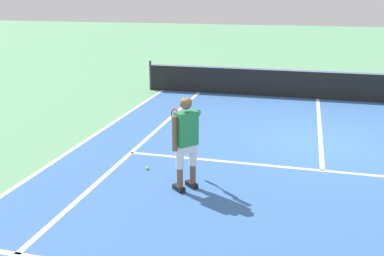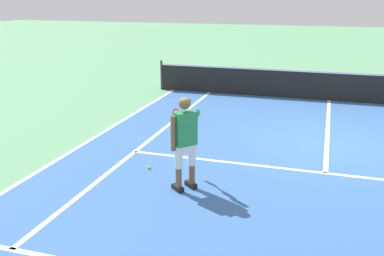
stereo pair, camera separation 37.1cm
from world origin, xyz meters
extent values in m
plane|color=#609E70|center=(0.00, 0.00, 0.00)|extent=(80.00, 80.00, 0.00)
cube|color=#3866A8|center=(0.00, -0.69, 0.00)|extent=(10.98, 10.90, 0.00)
cube|color=white|center=(0.00, -1.84, 0.00)|extent=(8.23, 0.10, 0.01)
cube|color=white|center=(0.00, 1.36, 0.00)|extent=(0.10, 6.40, 0.01)
cube|color=white|center=(-4.12, -0.69, 0.00)|extent=(0.10, 10.50, 0.01)
cube|color=white|center=(-5.49, -0.69, 0.00)|extent=(0.10, 10.50, 0.01)
cylinder|color=#333338|center=(-5.94, 4.56, 0.54)|extent=(0.08, 0.08, 1.07)
cube|color=black|center=(0.00, 4.56, 0.46)|extent=(11.84, 0.02, 0.91)
cube|color=white|center=(0.00, 4.56, 0.94)|extent=(11.84, 0.03, 0.06)
cube|color=black|center=(-2.54, -3.45, 0.04)|extent=(0.28, 0.27, 0.09)
cube|color=black|center=(-2.35, -3.24, 0.04)|extent=(0.28, 0.27, 0.09)
cylinder|color=brown|center=(-2.51, -3.48, 0.27)|extent=(0.11, 0.11, 0.36)
cylinder|color=silver|center=(-2.51, -3.48, 0.66)|extent=(0.14, 0.14, 0.41)
cylinder|color=brown|center=(-2.32, -3.27, 0.27)|extent=(0.11, 0.11, 0.36)
cylinder|color=silver|center=(-2.32, -3.27, 0.66)|extent=(0.14, 0.14, 0.41)
cube|color=silver|center=(-2.42, -3.37, 0.82)|extent=(0.37, 0.39, 0.20)
cube|color=#28844C|center=(-2.42, -3.37, 1.16)|extent=(0.41, 0.43, 0.60)
cylinder|color=brown|center=(-2.57, -3.55, 1.11)|extent=(0.09, 0.09, 0.62)
cylinder|color=#28844C|center=(-2.31, -3.11, 1.31)|extent=(0.26, 0.24, 0.29)
cylinder|color=brown|center=(-2.44, -2.94, 1.17)|extent=(0.27, 0.25, 0.14)
sphere|color=brown|center=(-2.42, -3.36, 1.60)|extent=(0.21, 0.21, 0.21)
ellipsoid|color=olive|center=(-2.41, -3.38, 1.66)|extent=(0.28, 0.28, 0.12)
cylinder|color=#232326|center=(-2.60, -2.79, 1.14)|extent=(0.17, 0.16, 0.03)
cylinder|color=red|center=(-2.71, -2.69, 1.14)|extent=(0.09, 0.08, 0.02)
torus|color=red|center=(-2.85, -2.57, 1.14)|extent=(0.24, 0.21, 0.30)
cylinder|color=silver|center=(-2.85, -2.57, 1.14)|extent=(0.19, 0.17, 0.25)
sphere|color=#CCE02D|center=(-3.42, -2.67, 0.03)|extent=(0.07, 0.07, 0.07)
camera|label=1|loc=(-0.50, -10.35, 3.41)|focal=40.87mm
camera|label=2|loc=(-0.14, -10.25, 3.41)|focal=40.87mm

